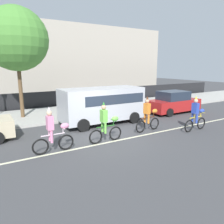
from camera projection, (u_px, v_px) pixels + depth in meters
ground_plane at (106, 139)px, 10.59m from camera, size 80.00×80.00×0.00m
road_centre_line at (111, 142)px, 10.17m from camera, size 36.00×0.14×0.01m
sidewalk_curb at (62, 113)px, 16.03m from camera, size 60.00×5.00×0.15m
fence_line at (51, 100)px, 18.33m from camera, size 40.00×0.08×1.40m
building_backdrop at (45, 61)px, 25.83m from camera, size 28.00×8.00×7.98m
parade_cyclist_pink at (53, 132)px, 8.80m from camera, size 1.72×0.50×1.92m
parade_cyclist_lime at (106, 124)px, 10.01m from camera, size 1.72×0.50×1.92m
parade_cyclist_orange at (148, 116)px, 11.72m from camera, size 1.72×0.50×1.92m
parade_cyclist_cobalt at (196, 116)px, 11.79m from camera, size 1.72×0.50×1.92m
parked_van_silver at (103, 103)px, 13.27m from camera, size 5.00×2.22×2.18m
parked_car_red at (173, 102)px, 16.38m from camera, size 4.10×1.92×1.64m
street_tree_near_lamp at (16, 39)px, 13.48m from camera, size 3.93×3.93×6.91m
pedestrian_onlooker at (98, 97)px, 17.84m from camera, size 0.32×0.20×1.62m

